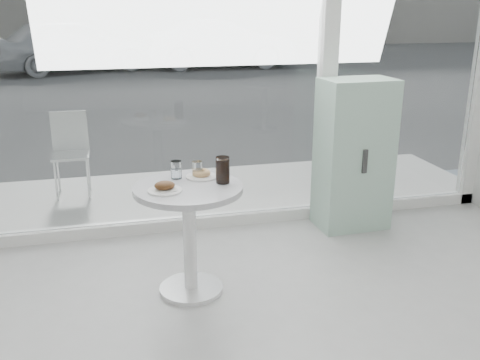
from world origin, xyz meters
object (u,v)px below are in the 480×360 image
object	(u,v)px
car_silver	(220,44)
cola_glass	(223,170)
main_table	(189,217)
plate_fritter	(165,187)
patio_chair	(71,148)
car_white	(72,45)
mint_cabinet	(354,155)
water_tumbler_b	(197,170)
water_tumbler_a	(176,171)
plate_donut	(201,175)

from	to	relation	value
car_silver	cola_glass	xyz separation A→B (m)	(-2.78, -13.46, 0.12)
main_table	plate_fritter	bearing A→B (deg)	-154.88
patio_chair	car_white	bearing A→B (deg)	92.59
mint_cabinet	water_tumbler_b	distance (m)	1.63
mint_cabinet	water_tumbler_a	distance (m)	1.75
main_table	plate_fritter	xyz separation A→B (m)	(-0.16, -0.07, 0.25)
main_table	plate_fritter	size ratio (longest dim) A/B	3.56
main_table	plate_donut	world-z (taller)	plate_donut
mint_cabinet	plate_donut	world-z (taller)	mint_cabinet
water_tumbler_b	cola_glass	xyz separation A→B (m)	(0.14, -0.16, 0.04)
car_white	cola_glass	xyz separation A→B (m)	(1.63, -13.44, 0.08)
plate_fritter	water_tumbler_a	bearing A→B (deg)	67.51
plate_donut	water_tumbler_a	world-z (taller)	water_tumbler_a
main_table	car_silver	distance (m)	13.80
mint_cabinet	car_silver	size ratio (longest dim) A/B	0.29
water_tumbler_a	plate_fritter	bearing A→B (deg)	-112.49
water_tumbler_b	mint_cabinet	bearing A→B (deg)	24.00
main_table	water_tumbler_b	distance (m)	0.33
mint_cabinet	plate_fritter	world-z (taller)	mint_cabinet
plate_donut	car_silver	bearing A→B (deg)	77.70
car_white	patio_chair	bearing A→B (deg)	163.02
main_table	mint_cabinet	size ratio (longest dim) A/B	0.59
car_silver	mint_cabinet	bearing A→B (deg)	174.32
main_table	patio_chair	distance (m)	2.35
main_table	cola_glass	xyz separation A→B (m)	(0.23, 0.01, 0.30)
plate_fritter	water_tumbler_a	world-z (taller)	water_tumbler_a
patio_chair	water_tumbler_a	bearing A→B (deg)	-67.87
plate_fritter	mint_cabinet	bearing A→B (deg)	27.39
patio_chair	mint_cabinet	bearing A→B (deg)	-29.29
car_white	main_table	bearing A→B (deg)	166.29
car_white	water_tumbler_b	size ratio (longest dim) A/B	39.98
car_white	cola_glass	size ratio (longest dim) A/B	25.67
car_silver	water_tumbler_a	world-z (taller)	car_silver
car_white	plate_donut	bearing A→B (deg)	166.85
plate_donut	cola_glass	bearing A→B (deg)	-51.55
patio_chair	car_silver	bearing A→B (deg)	70.88
plate_donut	water_tumbler_b	size ratio (longest dim) A/B	1.87
water_tumbler_a	car_white	bearing A→B (deg)	95.79
cola_glass	plate_fritter	bearing A→B (deg)	-168.51
patio_chair	car_white	xyz separation A→B (m)	(-0.53, 11.26, 0.25)
main_table	water_tumbler_b	size ratio (longest dim) A/B	6.77
plate_fritter	water_tumbler_b	world-z (taller)	water_tumbler_b
main_table	water_tumbler_a	distance (m)	0.33
mint_cabinet	plate_fritter	xyz separation A→B (m)	(-1.72, -0.89, 0.14)
car_silver	plate_donut	world-z (taller)	car_silver
car_white	cola_glass	bearing A→B (deg)	167.28
plate_donut	water_tumbler_a	size ratio (longest dim) A/B	1.75
car_white	car_silver	bearing A→B (deg)	-109.49
car_white	water_tumbler_a	xyz separation A→B (m)	(1.35, -13.28, 0.05)
car_silver	water_tumbler_a	distance (m)	13.64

